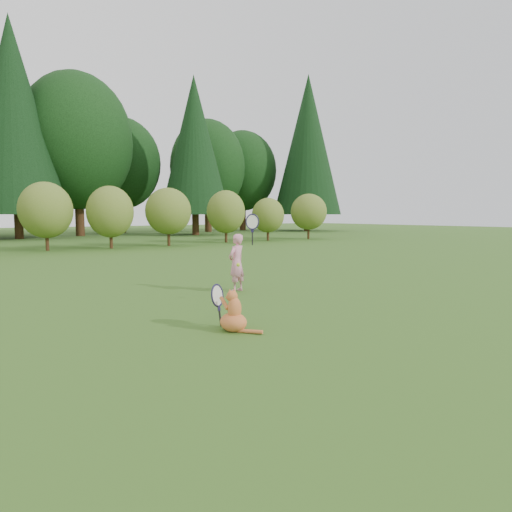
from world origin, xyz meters
TOP-DOWN VIEW (x-y plane):
  - ground at (0.00, 0.00)m, footprint 100.00×100.00m
  - shrub_row at (0.00, 13.00)m, footprint 28.00×3.00m
  - woodland_backdrop at (0.00, 23.00)m, footprint 48.00×10.00m
  - child at (-0.06, 1.07)m, footprint 0.64×0.41m
  - cat at (-1.69, -1.25)m, footprint 0.44×0.74m
  - tennis_ball at (-0.56, 0.29)m, footprint 0.07×0.07m

SIDE VIEW (x-z plane):
  - ground at x=0.00m, z-range 0.00..0.00m
  - cat at x=-1.69m, z-range -0.09..0.65m
  - child at x=-0.06m, z-range -0.25..1.43m
  - tennis_ball at x=-0.56m, z-range 0.60..0.66m
  - shrub_row at x=0.00m, z-range 0.00..2.80m
  - woodland_backdrop at x=0.00m, z-range 0.00..15.00m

